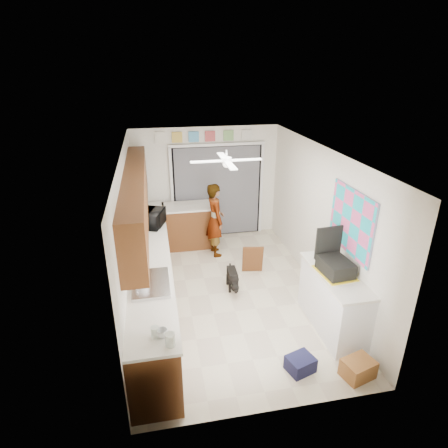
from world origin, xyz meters
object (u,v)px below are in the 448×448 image
cardboard_box (358,369)px  microwave (153,218)px  cup (162,333)px  paper_towel_roll (142,274)px  suitcase (336,267)px  man (215,220)px  dog (232,278)px  navy_crate (300,364)px  soap_bottle (144,271)px

cardboard_box → microwave: bearing=127.3°
cup → cardboard_box: (2.43, -0.10, -0.87)m
cup → paper_towel_roll: size_ratio=0.46×
suitcase → man: size_ratio=0.33×
microwave → dog: 1.84m
navy_crate → dog: (-0.46, 2.09, 0.10)m
dog → navy_crate: bearing=-75.1°
navy_crate → man: size_ratio=0.22×
soap_bottle → cup: 1.25m
cup → navy_crate: (1.74, 0.14, -0.89)m
soap_bottle → cardboard_box: soap_bottle is taller
navy_crate → dog: bearing=102.5°
navy_crate → cup: bearing=-175.6°
microwave → suitcase: 3.39m
microwave → suitcase: size_ratio=1.08×
soap_bottle → suitcase: (2.69, -0.33, -0.04)m
paper_towel_roll → navy_crate: 2.43m
cup → dog: 2.69m
soap_bottle → cup: bearing=-81.0°
navy_crate → dog: size_ratio=0.65×
suitcase → cardboard_box: size_ratio=1.27×
suitcase → cardboard_box: bearing=-99.3°
cup → paper_towel_roll: bearing=100.4°
microwave → cardboard_box: (2.47, -3.25, -0.97)m
suitcase → soap_bottle: bearing=167.8°
cardboard_box → navy_crate: bearing=160.9°
soap_bottle → microwave: bearing=85.5°
microwave → cup: 3.15m
soap_bottle → man: bearing=59.4°
microwave → suitcase: microwave is taller
paper_towel_roll → dog: size_ratio=0.54×
microwave → cup: (0.04, -3.15, -0.10)m
soap_bottle → man: man is taller
soap_bottle → cardboard_box: bearing=-26.9°
man → dog: man is taller
microwave → paper_towel_roll: bearing=-165.7°
paper_towel_roll → man: 2.83m
cardboard_box → man: (-1.22, 3.71, 0.65)m
soap_bottle → man: 2.78m
microwave → dog: (1.32, -0.92, -0.89)m
microwave → navy_crate: microwave is taller
microwave → cardboard_box: 4.19m
paper_towel_roll → cardboard_box: (2.65, -1.29, -0.96)m
cardboard_box → dog: 2.60m
cup → man: 3.81m
soap_bottle → navy_crate: size_ratio=0.87×
cup → cardboard_box: 2.58m
paper_towel_roll → dog: paper_towel_roll is taller
cup → paper_towel_roll: 1.21m
paper_towel_roll → suitcase: (2.72, -0.28, -0.03)m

